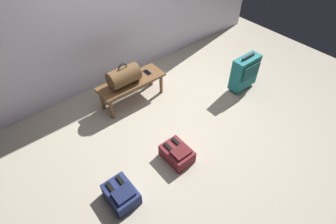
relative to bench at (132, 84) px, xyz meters
name	(u,v)px	position (x,y,z in m)	size (l,w,h in m)	color
ground_plane	(184,126)	(0.23, -0.90, -0.31)	(6.60, 6.60, 0.00)	#B2A893
bench	(132,84)	(0.00, 0.00, 0.00)	(1.00, 0.36, 0.37)	brown
duffel_bag_brown	(124,76)	(-0.11, 0.00, 0.19)	(0.44, 0.26, 0.34)	brown
cell_phone	(147,72)	(0.30, 0.02, 0.06)	(0.07, 0.14, 0.01)	#191E4C
suitcase_upright_teal	(245,72)	(1.51, -0.86, 0.00)	(0.46, 0.21, 0.60)	#14666B
backpack_navy	(121,194)	(-1.01, -1.28, -0.22)	(0.28, 0.38, 0.21)	navy
backpack_maroon	(177,154)	(-0.20, -1.25, -0.22)	(0.28, 0.38, 0.21)	maroon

